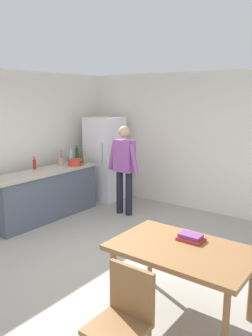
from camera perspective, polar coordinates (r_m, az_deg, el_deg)
The scene contains 14 objects.
ground_plane at distance 4.78m, azimuth -4.76°, elevation -15.86°, with size 14.00×14.00×0.00m, color #9E998E.
wall_back at distance 6.82m, azimuth 12.01°, elevation 4.25°, with size 6.40×0.12×2.70m, color silver.
kitchen_counter at distance 6.48m, azimuth -13.45°, elevation -4.32°, with size 0.64×2.20×0.90m.
refrigerator at distance 7.41m, azimuth -3.60°, elevation 1.54°, with size 0.70×0.67×1.80m.
person at distance 6.38m, azimuth -0.32°, elevation 0.62°, with size 0.70×0.22×1.70m.
dining_table at distance 3.54m, azimuth 9.39°, elevation -14.17°, with size 1.40×0.90×0.75m.
chair at distance 2.90m, azimuth -0.44°, elevation -23.62°, with size 0.42×0.42×0.91m.
cooking_pot at distance 6.76m, azimuth -8.52°, elevation 0.97°, with size 0.40×0.28×0.12m.
utensil_jar at distance 6.79m, azimuth -10.85°, elevation 1.09°, with size 0.11×0.11×0.32m.
bottle_sauce_red at distance 6.53m, azimuth -15.13°, elevation 0.63°, with size 0.06×0.06×0.24m.
bottle_vinegar_tall at distance 6.90m, azimuth -7.02°, elevation 1.86°, with size 0.06×0.06×0.32m.
bottle_wine_green at distance 7.14m, azimuth -8.25°, elevation 2.24°, with size 0.08×0.08×0.34m.
bottle_water_clear at distance 7.07m, azimuth -9.21°, elevation 1.96°, with size 0.07×0.07×0.30m.
book_stack at distance 3.67m, azimuth 10.83°, elevation -11.41°, with size 0.27×0.19×0.07m.
Camera 1 is at (2.83, -3.15, 2.21)m, focal length 36.27 mm.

